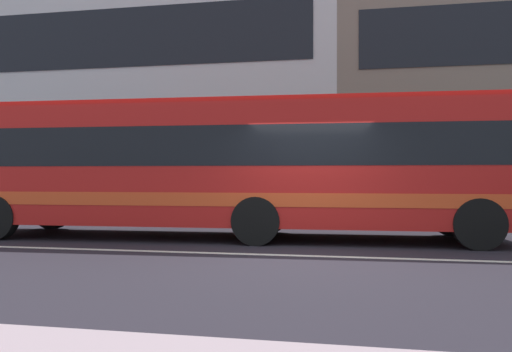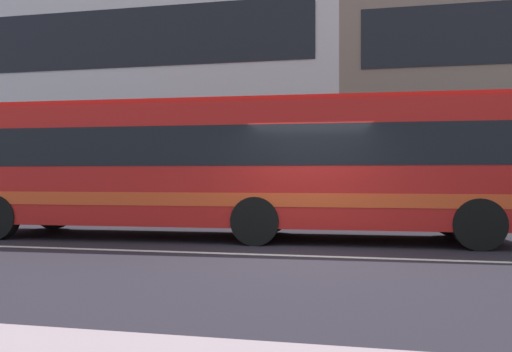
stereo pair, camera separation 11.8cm
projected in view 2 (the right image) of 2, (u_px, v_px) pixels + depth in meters
ground_plane at (304, 256)px, 8.92m from camera, size 160.00×160.00×0.00m
lane_centre_line at (304, 256)px, 8.92m from camera, size 60.00×0.16×0.01m
hedge_row_far at (401, 213)px, 14.26m from camera, size 15.49×1.10×0.72m
apartment_block_left at (127, 86)px, 27.08m from camera, size 23.02×10.73×12.56m
transit_bus at (231, 164)px, 11.54m from camera, size 12.30×2.98×3.09m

